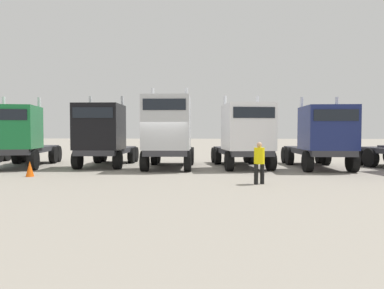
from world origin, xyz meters
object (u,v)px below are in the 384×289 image
Objects in this scene: semi_truck_silver at (168,132)px; visitor_in_hivis at (259,160)px; semi_truck_green at (19,136)px; traffic_cone_near at (30,169)px; semi_truck_navy at (322,137)px; semi_truck_black at (103,135)px; semi_truck_white at (245,135)px.

semi_truck_silver is 3.65× the size of visitor_in_hivis.
semi_truck_green reaches higher than traffic_cone_near.
visitor_in_hivis is (4.29, -4.87, -1.08)m from semi_truck_silver.
traffic_cone_near is at bearing -75.61° from semi_truck_navy.
semi_truck_silver is 8.26m from semi_truck_navy.
visitor_in_hivis is 10.14m from traffic_cone_near.
semi_truck_silver reaches higher than semi_truck_black.
semi_truck_white is 3.95× the size of visitor_in_hivis.
visitor_in_hivis is at bearing -8.45° from semi_truck_white.
semi_truck_green is at bearing 127.81° from traffic_cone_near.
semi_truck_black is 3.97m from semi_truck_silver.
semi_truck_black is 3.79× the size of visitor_in_hivis.
traffic_cone_near is at bearing 24.01° from semi_truck_green.
traffic_cone_near is (-10.03, 1.37, -0.58)m from visitor_in_hivis.
visitor_in_hivis is (-3.95, -5.46, -0.82)m from semi_truck_navy.
semi_truck_green is at bearing -95.82° from semi_truck_white.
semi_truck_green is 4.54m from traffic_cone_near.
semi_truck_white is 4.10m from semi_truck_navy.
semi_truck_black is at bearing -153.01° from visitor_in_hivis.
traffic_cone_near is (-9.88, -4.30, -1.50)m from semi_truck_white.
semi_truck_white is 9.18× the size of traffic_cone_near.
semi_truck_black is 4.90m from traffic_cone_near.
semi_truck_black is at bearing 66.59° from traffic_cone_near.
semi_truck_green is at bearing -89.55° from semi_truck_navy.
semi_truck_black is 0.96× the size of semi_truck_white.
semi_truck_black is (4.49, 0.88, 0.07)m from semi_truck_green.
semi_truck_black is at bearing 87.24° from semi_truck_green.
visitor_in_hivis is at bearing -37.77° from semi_truck_navy.
semi_truck_white is at bearing 153.13° from visitor_in_hivis.
semi_truck_silver reaches higher than semi_truck_navy.
semi_truck_black is 9.98m from visitor_in_hivis.
semi_truck_silver is (8.38, 0.09, 0.24)m from semi_truck_green.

